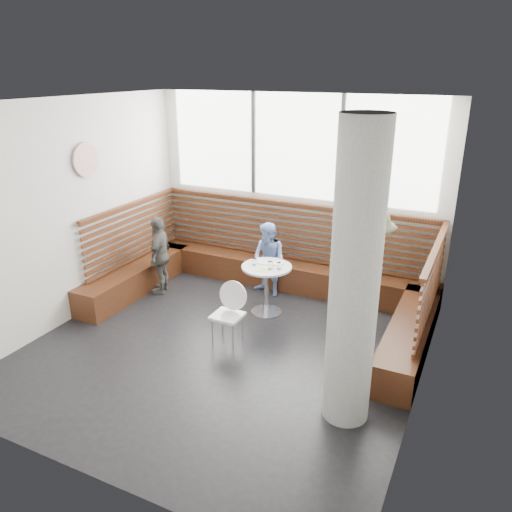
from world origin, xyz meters
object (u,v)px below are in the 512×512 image
at_px(concrete_column, 355,280).
at_px(child_back, 269,260).
at_px(cafe_chair, 230,308).
at_px(cafe_table, 267,280).
at_px(adult_man, 369,271).
at_px(child_left, 160,255).

height_order(concrete_column, child_back, concrete_column).
bearing_deg(cafe_chair, cafe_table, 85.35).
xyz_separation_m(concrete_column, adult_man, (-0.29, 2.00, -0.71)).
height_order(cafe_chair, child_left, child_left).
bearing_deg(concrete_column, cafe_table, 134.37).
relative_size(cafe_table, child_left, 0.59).
xyz_separation_m(child_back, child_left, (-1.66, -0.69, 0.04)).
bearing_deg(cafe_table, concrete_column, -45.63).
height_order(cafe_chair, child_back, child_back).
relative_size(child_back, child_left, 0.94).
distance_m(child_back, child_left, 1.80).
xyz_separation_m(cafe_chair, child_left, (-1.82, 0.95, 0.15)).
bearing_deg(adult_man, cafe_chair, 123.66).
height_order(concrete_column, cafe_table, concrete_column).
bearing_deg(adult_man, cafe_table, 94.00).
xyz_separation_m(adult_man, child_back, (-1.74, 0.45, -0.28)).
relative_size(adult_man, child_back, 1.45).
xyz_separation_m(concrete_column, cafe_table, (-1.78, 1.82, -1.04)).
bearing_deg(child_back, concrete_column, -34.13).
xyz_separation_m(cafe_table, child_back, (-0.25, 0.64, 0.06)).
distance_m(adult_man, child_left, 3.42).
distance_m(cafe_table, child_left, 1.92).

